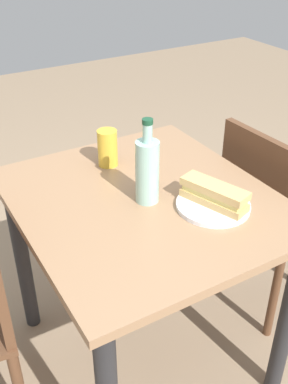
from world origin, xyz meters
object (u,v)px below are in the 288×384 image
at_px(water_bottle, 147,170).
at_px(beer_glass, 108,148).
at_px(dining_table, 144,231).
at_px(baguette_sandwich_near, 214,194).
at_px(knife_near, 219,195).
at_px(plate_near, 213,205).
at_px(chair_far, 269,211).

xyz_separation_m(water_bottle, beer_glass, (-0.28, 0.00, -0.04)).
height_order(dining_table, baguette_sandwich_near, baguette_sandwich_near).
height_order(baguette_sandwich_near, knife_near, baguette_sandwich_near).
distance_m(knife_near, beer_glass, 0.45).
height_order(water_bottle, beer_glass, water_bottle).
bearing_deg(plate_near, chair_far, 109.89).
distance_m(chair_far, knife_near, 0.50).
height_order(dining_table, knife_near, knife_near).
height_order(plate_near, knife_near, knife_near).
bearing_deg(baguette_sandwich_near, plate_near, -135.00).
bearing_deg(water_bottle, chair_far, 91.69).
distance_m(dining_table, knife_near, 0.29).
height_order(chair_far, knife_near, chair_far).
height_order(plate_near, water_bottle, water_bottle).
relative_size(chair_far, baguette_sandwich_near, 3.77).
height_order(plate_near, beer_glass, beer_glass).
bearing_deg(beer_glass, chair_far, 66.18).
bearing_deg(dining_table, beer_glass, 179.99).
height_order(dining_table, chair_far, chair_far).
relative_size(baguette_sandwich_near, water_bottle, 0.81).
xyz_separation_m(baguette_sandwich_near, water_bottle, (-0.14, -0.16, 0.06)).
bearing_deg(knife_near, plate_near, -58.92).
xyz_separation_m(knife_near, water_bottle, (-0.11, -0.21, 0.09)).
bearing_deg(plate_near, beer_glass, -159.41).
distance_m(dining_table, water_bottle, 0.25).
bearing_deg(baguette_sandwich_near, dining_table, -135.51).
bearing_deg(baguette_sandwich_near, chair_far, 109.89).
bearing_deg(beer_glass, water_bottle, -0.15).
height_order(dining_table, beer_glass, beer_glass).
xyz_separation_m(plate_near, water_bottle, (-0.14, -0.16, 0.11)).
bearing_deg(plate_near, knife_near, 121.08).
xyz_separation_m(chair_far, water_bottle, (0.02, -0.60, 0.37)).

